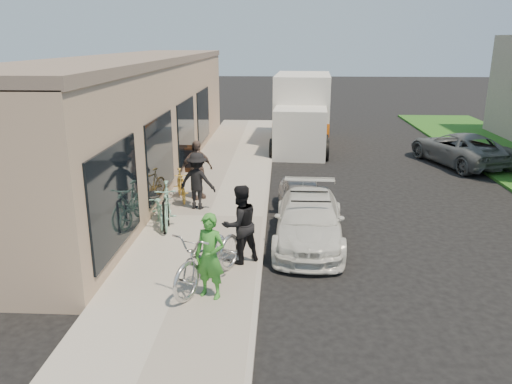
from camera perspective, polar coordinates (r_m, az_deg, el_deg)
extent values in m
plane|color=black|center=(10.89, 2.80, -8.95)|extent=(120.00, 120.00, 0.00)
cube|color=#A39D92|center=(13.77, -5.49, -2.99)|extent=(3.00, 34.00, 0.15)
cube|color=gray|center=(13.64, 0.98, -3.15)|extent=(0.12, 34.00, 0.13)
cube|color=tan|center=(18.76, -13.39, 8.07)|extent=(3.50, 20.00, 4.00)
cube|color=#756458|center=(18.56, -13.85, 14.48)|extent=(3.60, 20.00, 0.25)
cube|color=black|center=(10.86, -15.75, -0.59)|extent=(0.06, 3.00, 2.20)
cube|color=black|center=(14.57, -10.87, 4.15)|extent=(0.06, 3.00, 2.20)
cube|color=black|center=(18.41, -7.97, 6.94)|extent=(0.06, 3.00, 2.20)
cube|color=black|center=(22.30, -6.06, 8.75)|extent=(0.06, 3.00, 2.20)
cylinder|color=black|center=(12.48, -10.48, -3.00)|extent=(0.06, 0.06, 0.81)
cylinder|color=black|center=(12.98, -10.04, -2.19)|extent=(0.06, 0.06, 0.81)
cylinder|color=black|center=(12.60, -10.35, -0.86)|extent=(0.08, 0.54, 0.06)
cube|color=black|center=(18.09, -7.62, 3.63)|extent=(0.59, 0.29, 0.94)
cube|color=black|center=(18.43, -7.53, 3.87)|extent=(0.59, 0.29, 0.94)
cube|color=black|center=(18.05, -7.63, 3.75)|extent=(0.47, 0.20, 0.67)
imported|color=silver|center=(12.18, 6.08, -3.18)|extent=(1.84, 4.10, 1.17)
cylinder|color=black|center=(11.57, 6.28, -1.12)|extent=(0.92, 0.04, 0.04)
cylinder|color=black|center=(12.31, 6.09, 0.00)|extent=(0.92, 0.04, 0.04)
imported|color=#9B9BA0|center=(14.02, 5.29, -0.70)|extent=(1.46, 3.14, 1.04)
cube|color=silver|center=(21.12, 5.04, 6.74)|extent=(2.29, 2.29, 2.05)
cube|color=black|center=(21.05, 5.07, 7.89)|extent=(2.00, 0.19, 0.97)
cube|color=silver|center=(24.22, 5.31, 9.59)|extent=(2.76, 4.67, 3.13)
cube|color=#D0590C|center=(24.32, 5.27, 7.96)|extent=(2.78, 4.70, 0.59)
cylinder|color=black|center=(20.76, 1.97, 4.94)|extent=(0.32, 0.88, 0.86)
cylinder|color=black|center=(20.71, 7.95, 4.76)|extent=(0.32, 0.88, 0.86)
cylinder|color=black|center=(21.92, 2.22, 5.59)|extent=(0.32, 0.88, 0.86)
cylinder|color=black|center=(21.87, 7.89, 5.41)|extent=(0.32, 0.88, 0.86)
cylinder|color=black|center=(25.94, 2.92, 7.36)|extent=(0.32, 0.88, 0.86)
cylinder|color=black|center=(25.90, 7.73, 7.22)|extent=(0.32, 0.88, 0.86)
imported|color=#56595B|center=(21.40, 22.22, 4.62)|extent=(3.41, 5.02, 1.28)
imported|color=#BABABC|center=(9.78, -5.33, -7.31)|extent=(1.68, 2.40, 1.20)
imported|color=#37892D|center=(9.25, -5.28, -7.32)|extent=(0.69, 0.57, 1.63)
imported|color=black|center=(10.63, -1.85, -3.69)|extent=(1.06, 1.02, 1.72)
imported|color=#7EBDA6|center=(13.06, -10.18, -1.42)|extent=(0.84, 1.88, 1.09)
imported|color=#7EBDA6|center=(13.18, -10.92, -1.91)|extent=(1.00, 1.66, 0.83)
imported|color=gold|center=(15.07, -8.57, 0.79)|extent=(0.90, 1.57, 0.91)
imported|color=black|center=(14.14, -6.72, 1.27)|extent=(1.16, 0.83, 1.62)
imported|color=brown|center=(15.06, -6.82, 2.55)|extent=(1.10, 0.95, 1.78)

